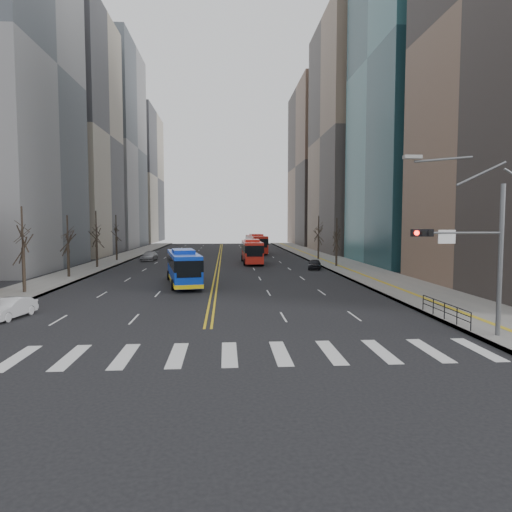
# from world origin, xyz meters

# --- Properties ---
(ground) EXTENTS (220.00, 220.00, 0.00)m
(ground) POSITION_xyz_m (0.00, 0.00, 0.00)
(ground) COLOR black
(sidewalk_right) EXTENTS (7.00, 130.00, 0.15)m
(sidewalk_right) POSITION_xyz_m (17.50, 45.00, 0.07)
(sidewalk_right) COLOR gray
(sidewalk_right) RESTS_ON ground
(sidewalk_left) EXTENTS (5.00, 130.00, 0.15)m
(sidewalk_left) POSITION_xyz_m (-16.50, 45.00, 0.07)
(sidewalk_left) COLOR gray
(sidewalk_left) RESTS_ON ground
(crosswalk) EXTENTS (26.70, 4.00, 0.01)m
(crosswalk) POSITION_xyz_m (0.00, 0.00, 0.01)
(crosswalk) COLOR silver
(crosswalk) RESTS_ON ground
(centerline) EXTENTS (0.55, 100.00, 0.01)m
(centerline) POSITION_xyz_m (0.00, 55.00, 0.01)
(centerline) COLOR gold
(centerline) RESTS_ON ground
(office_towers) EXTENTS (83.00, 134.00, 58.00)m
(office_towers) POSITION_xyz_m (0.12, 68.51, 23.92)
(office_towers) COLOR gray
(office_towers) RESTS_ON ground
(signal_mast) EXTENTS (5.37, 0.37, 9.39)m
(signal_mast) POSITION_xyz_m (13.77, 2.00, 4.86)
(signal_mast) COLOR slate
(signal_mast) RESTS_ON ground
(pedestrian_railing) EXTENTS (0.06, 6.06, 1.02)m
(pedestrian_railing) POSITION_xyz_m (14.30, 6.00, 0.82)
(pedestrian_railing) COLOR black
(pedestrian_railing) RESTS_ON sidewalk_right
(street_trees) EXTENTS (35.20, 47.20, 7.60)m
(street_trees) POSITION_xyz_m (-7.18, 34.55, 4.87)
(street_trees) COLOR black
(street_trees) RESTS_ON ground
(blue_bus) EXTENTS (4.48, 11.99, 3.42)m
(blue_bus) POSITION_xyz_m (-3.07, 23.87, 1.80)
(blue_bus) COLOR #0D39CB
(blue_bus) RESTS_ON ground
(red_bus_near) EXTENTS (2.90, 11.17, 3.54)m
(red_bus_near) POSITION_xyz_m (4.92, 46.33, 1.97)
(red_bus_near) COLOR red
(red_bus_near) RESTS_ON ground
(red_bus_far) EXTENTS (3.67, 12.20, 3.79)m
(red_bus_far) POSITION_xyz_m (6.98, 67.30, 2.10)
(red_bus_far) COLOR red
(red_bus_far) RESTS_ON ground
(car_white) EXTENTS (2.05, 4.05, 1.27)m
(car_white) POSITION_xyz_m (-12.50, 8.77, 0.64)
(car_white) COLOR silver
(car_white) RESTS_ON ground
(car_dark_mid) EXTENTS (2.42, 4.06, 1.30)m
(car_dark_mid) POSITION_xyz_m (12.50, 37.32, 0.65)
(car_dark_mid) COLOR black
(car_dark_mid) RESTS_ON ground
(car_silver) EXTENTS (2.44, 5.14, 1.45)m
(car_silver) POSITION_xyz_m (-10.95, 52.07, 0.72)
(car_silver) COLOR gray
(car_silver) RESTS_ON ground
(car_dark_far) EXTENTS (2.21, 4.60, 1.27)m
(car_dark_far) POSITION_xyz_m (8.19, 78.55, 0.63)
(car_dark_far) COLOR black
(car_dark_far) RESTS_ON ground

